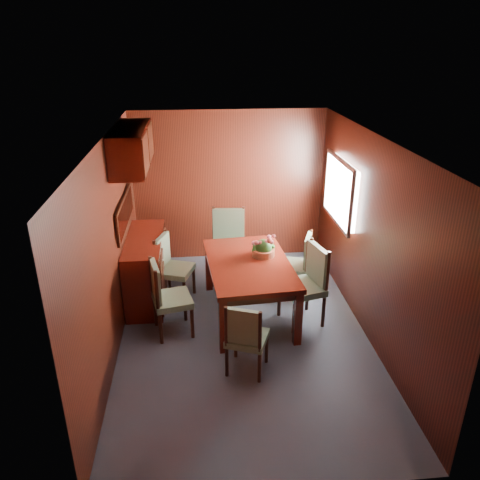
{
  "coord_description": "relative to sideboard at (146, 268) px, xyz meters",
  "views": [
    {
      "loc": [
        -0.52,
        -4.87,
        3.39
      ],
      "look_at": [
        0.0,
        0.47,
        1.05
      ],
      "focal_mm": 35.0,
      "sensor_mm": 36.0,
      "label": 1
    }
  ],
  "objects": [
    {
      "name": "ground",
      "position": [
        1.25,
        -1.0,
        -0.45
      ],
      "size": [
        4.5,
        4.5,
        0.0
      ],
      "primitive_type": "plane",
      "color": "#3D4553",
      "rests_on": "ground"
    },
    {
      "name": "room_shell",
      "position": [
        1.15,
        -0.67,
        1.18
      ],
      "size": [
        3.06,
        4.52,
        2.41
      ],
      "color": "black",
      "rests_on": "ground"
    },
    {
      "name": "sideboard",
      "position": [
        0.0,
        0.0,
        0.0
      ],
      "size": [
        0.48,
        1.4,
        0.9
      ],
      "primitive_type": "cube",
      "color": "#380D07",
      "rests_on": "ground"
    },
    {
      "name": "dining_table",
      "position": [
        1.36,
        -0.58,
        0.21
      ],
      "size": [
        1.14,
        1.7,
        0.76
      ],
      "rotation": [
        0.0,
        0.0,
        0.08
      ],
      "color": "#380D07",
      "rests_on": "ground"
    },
    {
      "name": "chair_left_near",
      "position": [
        0.31,
        -0.91,
        0.09
      ],
      "size": [
        0.53,
        0.55,
        0.98
      ],
      "rotation": [
        0.0,
        0.0,
        -1.35
      ],
      "color": "black",
      "rests_on": "ground"
    },
    {
      "name": "chair_left_far",
      "position": [
        0.33,
        -0.07,
        0.08
      ],
      "size": [
        0.56,
        0.57,
        0.95
      ],
      "rotation": [
        0.0,
        0.0,
        -1.9
      ],
      "color": "black",
      "rests_on": "ground"
    },
    {
      "name": "chair_right_near",
      "position": [
        2.08,
        -0.8,
        0.13
      ],
      "size": [
        0.59,
        0.6,
        1.05
      ],
      "rotation": [
        0.0,
        0.0,
        1.83
      ],
      "color": "black",
      "rests_on": "ground"
    },
    {
      "name": "chair_right_far",
      "position": [
        2.12,
        -0.13,
        0.06
      ],
      "size": [
        0.54,
        0.56,
        0.92
      ],
      "rotation": [
        0.0,
        0.0,
        1.22
      ],
      "color": "black",
      "rests_on": "ground"
    },
    {
      "name": "chair_head",
      "position": [
        1.19,
        -1.76,
        0.04
      ],
      "size": [
        0.53,
        0.52,
        0.87
      ],
      "rotation": [
        0.0,
        0.0,
        -0.37
      ],
      "color": "black",
      "rests_on": "ground"
    },
    {
      "name": "chair_foot",
      "position": [
        1.18,
        0.49,
        0.15
      ],
      "size": [
        0.56,
        0.54,
        1.09
      ],
      "rotation": [
        0.0,
        0.0,
        3.04
      ],
      "color": "black",
      "rests_on": "ground"
    },
    {
      "name": "flower_centerpiece",
      "position": [
        1.57,
        -0.41,
        0.47
      ],
      "size": [
        0.32,
        0.32,
        0.32
      ],
      "color": "#A75433",
      "rests_on": "dining_table"
    }
  ]
}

